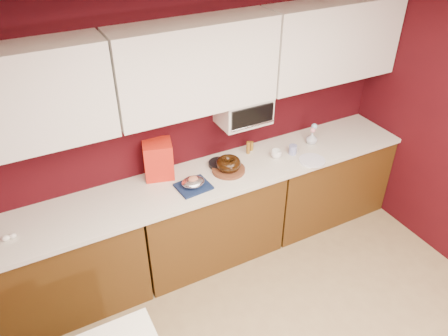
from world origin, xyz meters
TOP-DOWN VIEW (x-y plane):
  - ceiling at (0.00, 0.00)m, footprint 4.00×4.50m
  - wall_back at (0.00, 2.25)m, footprint 4.00×0.02m
  - base_cabinet_left at (-1.33, 1.94)m, footprint 1.31×0.58m
  - base_cabinet_center at (0.00, 1.94)m, footprint 1.31×0.58m
  - base_cabinet_right at (1.33, 1.94)m, footprint 1.31×0.58m
  - countertop at (0.00, 1.94)m, footprint 4.00×0.62m
  - upper_cabinet_left at (-1.33, 2.08)m, footprint 1.31×0.33m
  - upper_cabinet_center at (0.00, 2.08)m, footprint 1.31×0.33m
  - upper_cabinet_right at (1.33, 2.08)m, footprint 1.31×0.33m
  - toaster_oven at (0.45, 2.10)m, footprint 0.45×0.30m
  - toaster_oven_door at (0.45, 1.94)m, footprint 0.40×0.02m
  - toaster_oven_handle at (0.45, 1.93)m, footprint 0.42×0.02m
  - cake_base at (0.22, 1.94)m, footprint 0.31×0.31m
  - bundt_cake at (0.22, 1.94)m, footprint 0.26×0.26m
  - navy_towel at (-0.16, 1.86)m, footprint 0.29×0.25m
  - foil_ham_nest at (-0.16, 1.86)m, footprint 0.22×0.19m
  - roasted_ham at (-0.16, 1.86)m, footprint 0.11×0.10m
  - pandoro_box at (-0.35, 2.16)m, footprint 0.29×0.28m
  - dark_pan at (0.18, 2.06)m, footprint 0.24×0.24m
  - coffee_mug at (0.71, 1.93)m, footprint 0.12×0.12m
  - blue_jar at (0.88, 1.91)m, footprint 0.09×0.09m
  - flower_vase at (1.16, 1.98)m, footprint 0.11×0.11m
  - flower_pink at (1.16, 1.98)m, footprint 0.05×0.05m
  - flower_blue at (1.19, 2.00)m, footprint 0.06×0.06m
  - china_plate at (0.97, 1.72)m, footprint 0.29×0.29m
  - amber_bottle at (0.58, 2.14)m, footprint 0.04×0.04m
  - egg_left at (-1.61, 1.90)m, footprint 0.06×0.05m
  - egg_right at (-1.57, 1.90)m, footprint 0.07×0.06m
  - amber_bottle_tall at (0.52, 2.11)m, footprint 0.04×0.04m

SIDE VIEW (x-z plane):
  - base_cabinet_left at x=-1.33m, z-range 0.00..0.86m
  - base_cabinet_center at x=0.00m, z-range 0.00..0.86m
  - base_cabinet_right at x=1.33m, z-range 0.00..0.86m
  - countertop at x=0.00m, z-range 0.86..0.90m
  - china_plate at x=0.97m, z-range 0.90..0.91m
  - navy_towel at x=-0.16m, z-range 0.90..0.92m
  - cake_base at x=0.22m, z-range 0.90..0.93m
  - dark_pan at x=0.18m, z-range 0.90..0.93m
  - egg_right at x=-1.57m, z-range 0.90..0.94m
  - egg_left at x=-1.61m, z-range 0.90..0.95m
  - blue_jar at x=0.88m, z-range 0.90..0.99m
  - amber_bottle at x=0.58m, z-range 0.90..0.99m
  - coffee_mug at x=0.71m, z-range 0.90..0.99m
  - foil_ham_nest at x=-0.16m, z-range 0.92..0.99m
  - amber_bottle_tall at x=0.52m, z-range 0.90..1.02m
  - flower_vase at x=1.16m, z-range 0.90..1.03m
  - roasted_ham at x=-0.16m, z-range 0.95..1.01m
  - bundt_cake at x=0.22m, z-range 0.94..1.02m
  - flower_pink at x=1.16m, z-range 1.02..1.07m
  - pandoro_box at x=-0.35m, z-range 0.90..1.23m
  - flower_blue at x=1.19m, z-range 1.04..1.10m
  - wall_back at x=0.00m, z-range 0.00..2.50m
  - toaster_oven_handle at x=0.45m, z-range 1.29..1.31m
  - toaster_oven at x=0.45m, z-range 1.25..1.50m
  - toaster_oven_door at x=0.45m, z-range 1.28..1.47m
  - upper_cabinet_left at x=-1.33m, z-range 1.50..2.20m
  - upper_cabinet_center at x=0.00m, z-range 1.50..2.20m
  - upper_cabinet_right at x=1.33m, z-range 1.50..2.20m
  - ceiling at x=0.00m, z-range 2.49..2.51m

